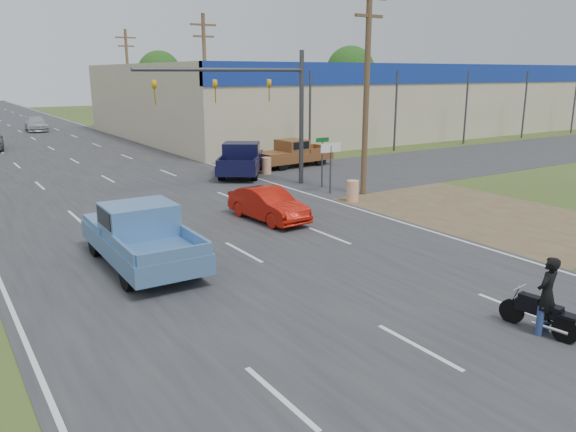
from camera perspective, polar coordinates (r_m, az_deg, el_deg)
ground at (r=12.97m, az=13.09°, el=-12.90°), size 200.00×200.00×0.00m
main_road at (r=48.94m, az=-22.94°, el=6.36°), size 15.00×180.00×0.02m
cross_road at (r=27.83m, az=-14.49°, el=1.75°), size 120.00×10.00×0.02m
dirt_verge at (r=27.08m, az=14.17°, el=1.42°), size 8.00×18.00×0.01m
big_box_store at (r=62.69m, az=7.40°, el=11.90°), size 50.00×28.10×6.60m
utility_pole_1 at (r=27.55m, az=8.00°, el=13.09°), size 2.00×0.28×10.00m
utility_pole_2 at (r=42.82m, az=-8.41°, el=13.48°), size 2.00×0.28×10.00m
utility_pole_3 at (r=59.63m, az=-15.91°, el=13.30°), size 2.00×0.28×10.00m
tree_3 at (r=100.46m, az=6.35°, el=14.45°), size 8.40×8.40×10.40m
tree_5 at (r=109.81m, az=-12.92°, el=14.01°), size 7.98×7.98×9.88m
barrel_0 at (r=26.36m, az=6.59°, el=2.53°), size 0.56×0.56×1.00m
barrel_1 at (r=33.43m, az=-2.20°, el=5.12°), size 0.56×0.56×1.00m
lane_sign at (r=27.78m, az=4.35°, el=6.12°), size 1.20×0.08×2.52m
street_name_sign at (r=29.37m, az=3.50°, el=6.00°), size 0.80×0.08×2.61m
signal_mast at (r=28.70m, az=-3.13°, el=12.22°), size 9.12×0.40×7.00m
red_convertible at (r=22.75m, az=-2.03°, el=1.15°), size 1.72×4.14×1.33m
motorcycle at (r=14.33m, az=24.72°, el=-9.29°), size 0.64×1.92×0.97m
rider at (r=14.18m, az=24.77°, el=-7.59°), size 0.69×0.51×1.76m
blue_pickup at (r=18.05m, az=-14.84°, el=-1.78°), size 2.37×5.96×1.97m
navy_pickup at (r=33.27m, az=-4.74°, el=5.83°), size 5.11×5.96×1.90m
brown_pickup at (r=36.09m, az=0.39°, el=6.40°), size 5.36×2.48×1.72m
distant_car_silver at (r=64.10m, az=-24.22°, el=8.50°), size 2.33×5.04×1.43m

